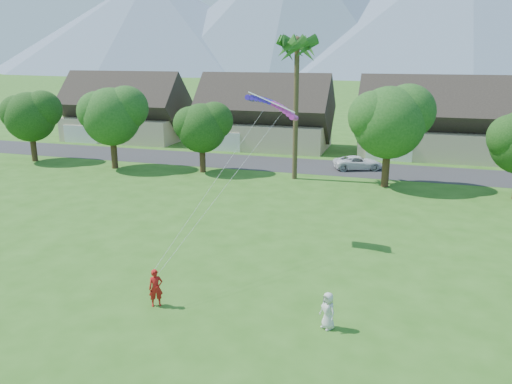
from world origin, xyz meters
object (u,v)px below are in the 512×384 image
at_px(watcher, 328,311).
at_px(parafoil_kite, 274,104).
at_px(kite_flyer, 156,288).
at_px(parked_car, 358,163).

height_order(watcher, parafoil_kite, parafoil_kite).
bearing_deg(kite_flyer, parked_car, 44.75).
distance_m(watcher, parafoil_kite, 12.88).
relative_size(watcher, parked_car, 0.34).
bearing_deg(parafoil_kite, watcher, -57.58).
height_order(kite_flyer, parked_car, kite_flyer).
xyz_separation_m(kite_flyer, watcher, (7.67, 0.34, -0.07)).
xyz_separation_m(watcher, parked_car, (-1.87, 30.21, -0.14)).
bearing_deg(kite_flyer, watcher, -31.98).
distance_m(kite_flyer, parafoil_kite, 12.45).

